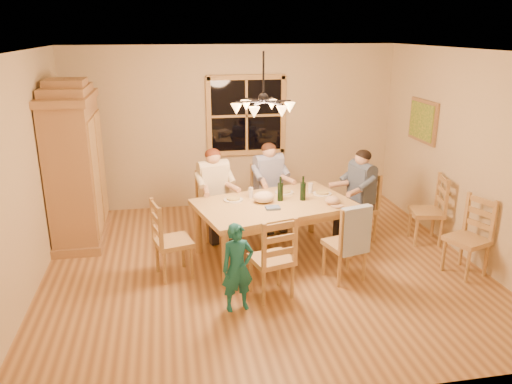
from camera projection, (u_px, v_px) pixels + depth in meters
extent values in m
plane|color=#8F5E34|center=(263.00, 266.00, 6.50)|extent=(5.50, 5.50, 0.00)
cube|color=white|center=(264.00, 51.00, 5.65)|extent=(5.50, 5.00, 0.02)
cube|color=beige|center=(234.00, 127.00, 8.41)|extent=(5.50, 0.02, 2.70)
cube|color=beige|center=(23.00, 177.00, 5.60)|extent=(0.02, 5.00, 2.70)
cube|color=beige|center=(468.00, 156.00, 6.54)|extent=(0.02, 5.00, 2.70)
cube|color=black|center=(246.00, 115.00, 8.36)|extent=(1.20, 0.03, 1.20)
cube|color=#AC824C|center=(246.00, 116.00, 8.34)|extent=(1.30, 0.06, 1.30)
cube|color=#8B5D3C|center=(423.00, 121.00, 7.58)|extent=(0.04, 0.78, 0.64)
cube|color=#1E6B2D|center=(421.00, 121.00, 7.58)|extent=(0.02, 0.68, 0.54)
cylinder|color=black|center=(263.00, 75.00, 5.73)|extent=(0.02, 0.02, 0.53)
sphere|color=black|center=(263.00, 98.00, 5.82)|extent=(0.12, 0.12, 0.12)
cylinder|color=black|center=(277.00, 101.00, 5.86)|extent=(0.34, 0.02, 0.02)
cone|color=#FFB259|center=(290.00, 108.00, 5.91)|extent=(0.13, 0.13, 0.12)
cylinder|color=black|center=(268.00, 100.00, 5.97)|extent=(0.19, 0.31, 0.02)
cone|color=#FFB259|center=(272.00, 105.00, 6.14)|extent=(0.13, 0.13, 0.12)
cylinder|color=black|center=(254.00, 100.00, 5.95)|extent=(0.19, 0.31, 0.02)
cone|color=#FFB259|center=(246.00, 105.00, 6.09)|extent=(0.13, 0.13, 0.12)
cylinder|color=black|center=(250.00, 102.00, 5.80)|extent=(0.34, 0.02, 0.02)
cone|color=#FFB259|center=(236.00, 109.00, 5.80)|extent=(0.13, 0.13, 0.12)
cylinder|color=black|center=(259.00, 103.00, 5.69)|extent=(0.19, 0.31, 0.02)
cone|color=#FFB259|center=(254.00, 112.00, 5.57)|extent=(0.13, 0.13, 0.12)
cylinder|color=black|center=(272.00, 103.00, 5.71)|extent=(0.19, 0.31, 0.02)
cone|color=#FFB259|center=(282.00, 112.00, 5.62)|extent=(0.13, 0.13, 0.12)
cube|color=#8B5D3C|center=(76.00, 173.00, 7.05)|extent=(0.60, 1.30, 2.00)
cube|color=#8B5D3C|center=(67.00, 98.00, 6.72)|extent=(0.66, 1.40, 0.10)
cube|color=#8B5D3C|center=(66.00, 90.00, 6.69)|extent=(0.58, 1.00, 0.12)
cube|color=#8B5D3C|center=(65.00, 83.00, 6.66)|extent=(0.52, 0.55, 0.10)
cube|color=#AC824C|center=(96.00, 178.00, 6.79)|extent=(0.03, 0.55, 1.60)
cube|color=#AC824C|center=(101.00, 166.00, 7.41)|extent=(0.03, 0.55, 1.60)
cube|color=#8B5D3C|center=(83.00, 234.00, 7.34)|extent=(0.66, 1.40, 0.12)
cube|color=tan|center=(274.00, 205.00, 6.57)|extent=(2.23, 1.67, 0.06)
cube|color=#AC824C|center=(274.00, 210.00, 6.60)|extent=(2.04, 1.49, 0.10)
cylinder|color=#AC824C|center=(225.00, 259.00, 5.90)|extent=(0.09, 0.09, 0.70)
cylinder|color=#AC824C|center=(351.00, 234.00, 6.61)|extent=(0.09, 0.09, 0.70)
cylinder|color=#AC824C|center=(198.00, 229.00, 6.77)|extent=(0.09, 0.09, 0.70)
cylinder|color=#AC824C|center=(312.00, 210.00, 7.48)|extent=(0.09, 0.09, 0.70)
cube|color=#AC824C|center=(214.00, 208.00, 7.27)|extent=(0.53, 0.52, 0.06)
cube|color=#AC824C|center=(214.00, 190.00, 7.19)|extent=(0.38, 0.14, 0.54)
cube|color=#AC824C|center=(269.00, 200.00, 7.62)|extent=(0.53, 0.52, 0.06)
cube|color=#AC824C|center=(269.00, 183.00, 7.54)|extent=(0.38, 0.14, 0.54)
cube|color=#AC824C|center=(272.00, 259.00, 5.65)|extent=(0.53, 0.52, 0.06)
cube|color=#AC824C|center=(272.00, 238.00, 5.57)|extent=(0.38, 0.14, 0.54)
cube|color=#AC824C|center=(345.00, 244.00, 6.05)|extent=(0.53, 0.52, 0.06)
cube|color=#AC824C|center=(346.00, 224.00, 5.96)|extent=(0.38, 0.14, 0.54)
cube|color=#AC824C|center=(173.00, 242.00, 6.11)|extent=(0.52, 0.53, 0.06)
cube|color=#AC824C|center=(172.00, 222.00, 6.03)|extent=(0.14, 0.38, 0.54)
cube|color=#AC824C|center=(359.00, 209.00, 7.21)|extent=(0.52, 0.53, 0.06)
cube|color=#AC824C|center=(360.00, 192.00, 7.12)|extent=(0.14, 0.38, 0.54)
cube|color=beige|center=(214.00, 182.00, 7.15)|extent=(0.44, 0.31, 0.52)
cube|color=#262328|center=(214.00, 203.00, 7.25)|extent=(0.47, 0.50, 0.14)
sphere|color=tan|center=(213.00, 157.00, 7.03)|extent=(0.21, 0.21, 0.21)
ellipsoid|color=#592614|center=(213.00, 155.00, 7.02)|extent=(0.22, 0.22, 0.17)
cube|color=#314288|center=(269.00, 175.00, 7.50)|extent=(0.44, 0.31, 0.52)
cube|color=#262328|center=(269.00, 195.00, 7.60)|extent=(0.47, 0.50, 0.14)
sphere|color=tan|center=(269.00, 151.00, 7.38)|extent=(0.21, 0.21, 0.21)
ellipsoid|color=#381E11|center=(269.00, 149.00, 7.37)|extent=(0.22, 0.22, 0.17)
cube|color=#425069|center=(361.00, 184.00, 7.09)|extent=(0.31, 0.44, 0.52)
cube|color=#262328|center=(359.00, 204.00, 7.18)|extent=(0.50, 0.47, 0.14)
sphere|color=tan|center=(362.00, 158.00, 6.97)|extent=(0.21, 0.21, 0.21)
ellipsoid|color=black|center=(363.00, 156.00, 6.96)|extent=(0.22, 0.22, 0.17)
cube|color=#A6BEE1|center=(355.00, 231.00, 5.81)|extent=(0.39, 0.19, 0.58)
cylinder|color=black|center=(280.00, 189.00, 6.59)|extent=(0.08, 0.08, 0.33)
cylinder|color=black|center=(303.00, 188.00, 6.61)|extent=(0.08, 0.08, 0.33)
cylinder|color=white|center=(233.00, 200.00, 6.64)|extent=(0.26, 0.26, 0.02)
cylinder|color=white|center=(284.00, 192.00, 6.94)|extent=(0.26, 0.26, 0.02)
cylinder|color=white|center=(322.00, 194.00, 6.89)|extent=(0.26, 0.26, 0.02)
cylinder|color=silver|center=(251.00, 193.00, 6.74)|extent=(0.06, 0.06, 0.14)
cylinder|color=silver|center=(311.00, 188.00, 6.94)|extent=(0.06, 0.06, 0.14)
ellipsoid|color=tan|center=(333.00, 200.00, 6.48)|extent=(0.20, 0.20, 0.11)
cube|color=slate|center=(273.00, 208.00, 6.33)|extent=(0.21, 0.18, 0.03)
ellipsoid|color=beige|center=(264.00, 197.00, 6.54)|extent=(0.28, 0.22, 0.15)
imported|color=#196A74|center=(238.00, 268.00, 5.36)|extent=(0.40, 0.30, 1.00)
cube|color=#AC824C|center=(467.00, 240.00, 6.17)|extent=(0.54, 0.56, 0.06)
cube|color=#AC824C|center=(470.00, 220.00, 6.08)|extent=(0.18, 0.37, 0.54)
cube|color=#AC824C|center=(426.00, 212.00, 7.10)|extent=(0.50, 0.52, 0.06)
cube|color=#AC824C|center=(428.00, 194.00, 7.02)|extent=(0.13, 0.38, 0.54)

